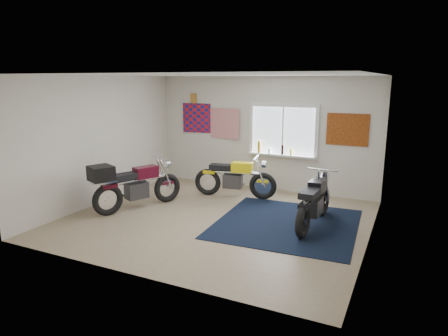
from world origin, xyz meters
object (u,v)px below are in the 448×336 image
at_px(navy_rug, 286,223).
at_px(maroon_tourer, 131,185).
at_px(yellow_triumph, 234,179).
at_px(black_chrome_bike, 314,203).

distance_m(navy_rug, maroon_tourer, 3.20).
bearing_deg(yellow_triumph, navy_rug, -46.67).
bearing_deg(maroon_tourer, black_chrome_bike, -54.86).
relative_size(yellow_triumph, black_chrome_bike, 1.00).
xyz_separation_m(yellow_triumph, maroon_tourer, (-1.51, -1.75, 0.11)).
height_order(yellow_triumph, black_chrome_bike, black_chrome_bike).
bearing_deg(navy_rug, yellow_triumph, 143.47).
height_order(black_chrome_bike, maroon_tourer, maroon_tourer).
relative_size(navy_rug, maroon_tourer, 1.35).
relative_size(navy_rug, yellow_triumph, 1.37).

